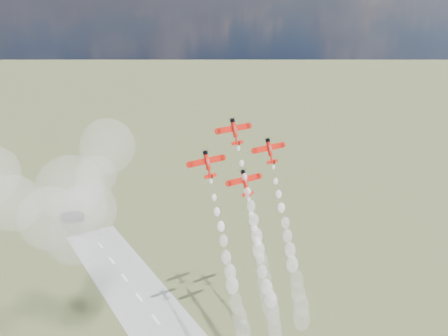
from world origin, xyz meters
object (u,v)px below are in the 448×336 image
(plane_lead, at_px, (235,131))
(plane_right, at_px, (270,150))
(plane_slot, at_px, (245,182))
(plane_left, at_px, (208,164))

(plane_lead, relative_size, plane_right, 1.00)
(plane_right, bearing_deg, plane_lead, 165.07)
(plane_right, relative_size, plane_slot, 1.00)
(plane_left, xyz_separation_m, plane_slot, (12.13, -3.23, -7.85))
(plane_lead, height_order, plane_left, plane_lead)
(plane_left, relative_size, plane_right, 1.00)
(plane_left, bearing_deg, plane_slot, -14.93)
(plane_left, bearing_deg, plane_lead, 14.93)
(plane_lead, relative_size, plane_left, 1.00)
(plane_left, bearing_deg, plane_right, 0.00)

